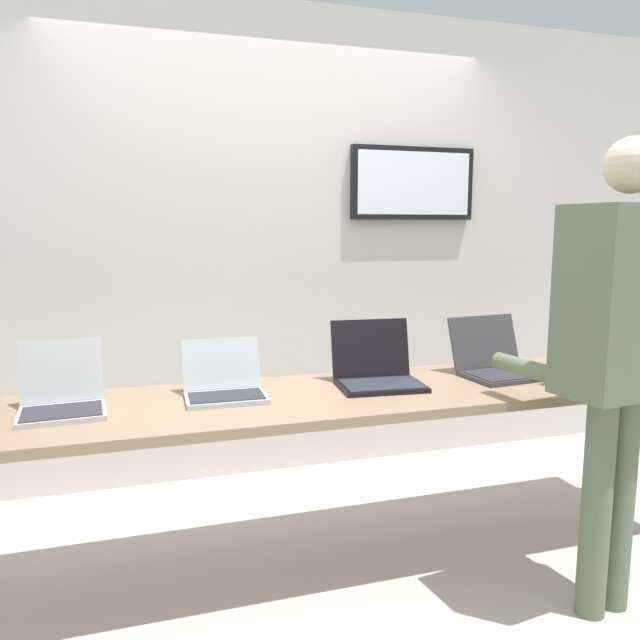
{
  "coord_description": "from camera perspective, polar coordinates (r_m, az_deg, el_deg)",
  "views": [
    {
      "loc": [
        -0.83,
        -2.41,
        1.47
      ],
      "look_at": [
        -0.04,
        0.14,
        1.07
      ],
      "focal_mm": 34.52,
      "sensor_mm": 36.0,
      "label": 1
    }
  ],
  "objects": [
    {
      "name": "paper_sheet",
      "position": [
        3.07,
        23.91,
        -5.23
      ],
      "size": [
        0.22,
        0.3,
        0.0
      ],
      "color": "white",
      "rests_on": "workbench"
    },
    {
      "name": "ground",
      "position": [
        2.95,
        1.67,
        -21.76
      ],
      "size": [
        8.0,
        8.0,
        0.04
      ],
      "primitive_type": "cube",
      "color": "#B8B0AA"
    },
    {
      "name": "laptop_station_2",
      "position": [
        2.76,
        5.28,
        -4.7
      ],
      "size": [
        0.39,
        0.36,
        0.28
      ],
      "color": "black",
      "rests_on": "workbench"
    },
    {
      "name": "back_wall",
      "position": [
        3.64,
        -3.81,
        6.94
      ],
      "size": [
        8.0,
        0.11,
        2.72
      ],
      "color": "beige",
      "rests_on": "ground"
    },
    {
      "name": "workbench",
      "position": [
        2.65,
        1.74,
        -7.69
      ],
      "size": [
        3.45,
        0.7,
        0.77
      ],
      "color": "#8E7257",
      "rests_on": "ground"
    },
    {
      "name": "laptop_station_3",
      "position": [
        3.05,
        16.13,
        -3.78
      ],
      "size": [
        0.41,
        0.38,
        0.27
      ],
      "color": "#39373A",
      "rests_on": "workbench"
    },
    {
      "name": "coffee_mug",
      "position": [
        2.93,
        23.25,
        -4.89
      ],
      "size": [
        0.08,
        0.08,
        0.1
      ],
      "color": "#CE463A",
      "rests_on": "workbench"
    },
    {
      "name": "person",
      "position": [
        2.49,
        25.95,
        -1.16
      ],
      "size": [
        0.5,
        0.63,
        1.78
      ],
      "color": "#5C694F",
      "rests_on": "ground"
    },
    {
      "name": "laptop_station_0",
      "position": [
        2.55,
        -22.8,
        -6.55
      ],
      "size": [
        0.33,
        0.34,
        0.26
      ],
      "color": "#B2B2B3",
      "rests_on": "workbench"
    },
    {
      "name": "laptop_station_1",
      "position": [
        2.58,
        -8.88,
        -5.91
      ],
      "size": [
        0.33,
        0.3,
        0.23
      ],
      "color": "#AFB6BA",
      "rests_on": "workbench"
    },
    {
      "name": "laptop_station_4",
      "position": [
        3.43,
        25.27,
        -3.03
      ],
      "size": [
        0.36,
        0.33,
        0.23
      ],
      "color": "black",
      "rests_on": "workbench"
    }
  ]
}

